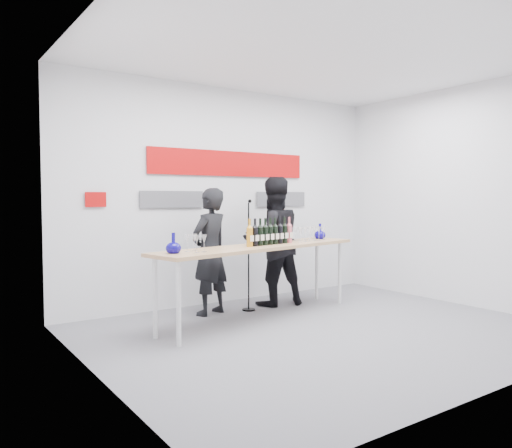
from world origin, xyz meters
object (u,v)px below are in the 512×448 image
object	(u,v)px
tasting_table	(261,251)
presenter_left	(210,251)
mic_stand	(249,277)
presenter_right	(273,241)

from	to	relation	value
tasting_table	presenter_left	size ratio (longest dim) A/B	1.91
presenter_left	mic_stand	distance (m)	0.64
presenter_left	mic_stand	size ratio (longest dim) A/B	1.10
mic_stand	presenter_left	bearing A→B (deg)	145.40
presenter_right	presenter_left	bearing A→B (deg)	10.35
presenter_right	mic_stand	world-z (taller)	presenter_right
presenter_left	presenter_right	world-z (taller)	presenter_right
presenter_right	mic_stand	bearing A→B (deg)	22.70
presenter_left	mic_stand	xyz separation A→B (m)	(0.52, -0.10, -0.35)
tasting_table	presenter_right	distance (m)	0.81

